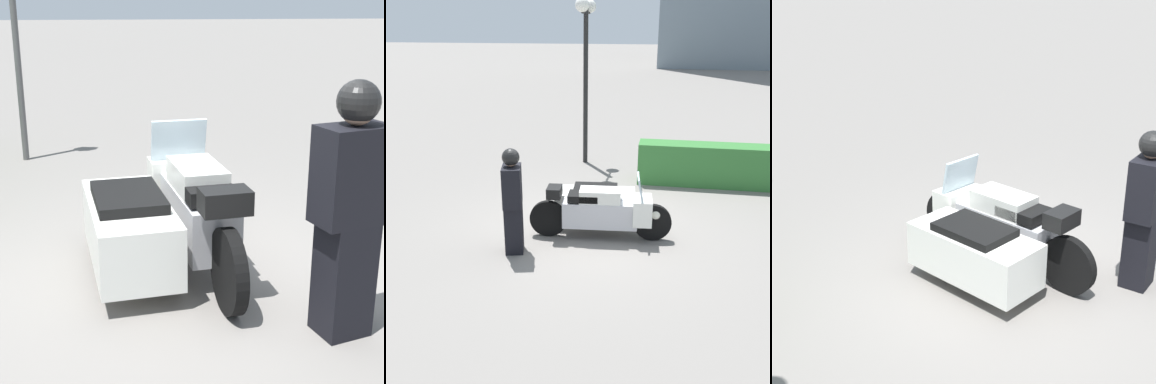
{
  "view_description": "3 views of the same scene",
  "coord_description": "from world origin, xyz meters",
  "views": [
    {
      "loc": [
        -4.41,
        0.61,
        2.19
      ],
      "look_at": [
        0.78,
        -0.22,
        0.5
      ],
      "focal_mm": 55.0,
      "sensor_mm": 36.0,
      "label": 1
    },
    {
      "loc": [
        1.39,
        -7.85,
        3.58
      ],
      "look_at": [
        -0.08,
        -0.18,
        0.82
      ],
      "focal_mm": 45.0,
      "sensor_mm": 36.0,
      "label": 2
    },
    {
      "loc": [
        -4.02,
        4.16,
        3.35
      ],
      "look_at": [
        0.88,
        -0.1,
        0.76
      ],
      "focal_mm": 55.0,
      "sensor_mm": 36.0,
      "label": 3
    }
  ],
  "objects": [
    {
      "name": "officer_rider",
      "position": [
        -0.99,
        -0.98,
        0.92
      ],
      "size": [
        0.4,
        0.53,
        1.75
      ],
      "rotation": [
        0.0,
        0.0,
        -2.89
      ],
      "color": "black",
      "rests_on": "ground"
    },
    {
      "name": "police_motorcycle",
      "position": [
        0.31,
        0.15,
        0.46
      ],
      "size": [
        2.46,
        1.25,
        1.16
      ],
      "rotation": [
        0.0,
        0.0,
        0.09
      ],
      "color": "black",
      "rests_on": "ground"
    },
    {
      "name": "ground_plane",
      "position": [
        0.0,
        0.0,
        0.0
      ],
      "size": [
        160.0,
        160.0,
        0.0
      ],
      "primitive_type": "plane",
      "color": "slate"
    }
  ]
}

